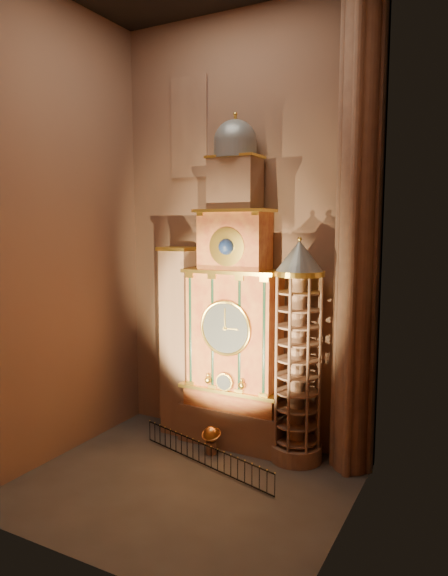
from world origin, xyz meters
The scene contains 11 objects.
floor centered at (0.00, 0.00, 0.00)m, with size 14.00×14.00×0.00m, color #383330.
wall_back centered at (0.00, 6.00, 11.00)m, with size 22.00×22.00×0.00m, color #8A644A.
wall_left centered at (-7.00, 0.00, 11.00)m, with size 22.00×22.00×0.00m, color #8A644A.
wall_right centered at (7.00, 0.00, 11.00)m, with size 22.00×22.00×0.00m, color #8A644A.
astronomical_clock centered at (0.00, 4.96, 6.68)m, with size 5.60×2.41×16.70m.
portrait_tower centered at (-3.40, 4.98, 5.15)m, with size 1.80×1.60×10.20m.
stair_turret centered at (3.50, 4.70, 5.27)m, with size 2.50×2.50×10.80m.
gothic_pier centered at (6.10, 5.00, 11.00)m, with size 2.04×2.04×22.00m.
stained_glass_window centered at (-3.20, 5.92, 16.50)m, with size 2.20×0.14×5.20m.
celestial_globe centered at (-0.45, 3.31, 0.85)m, with size 0.98×0.92×1.41m.
iron_railing centered at (-0.03, 1.95, 0.57)m, with size 8.03×2.33×1.04m.
Camera 1 is at (11.52, -18.01, 11.31)m, focal length 32.00 mm.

